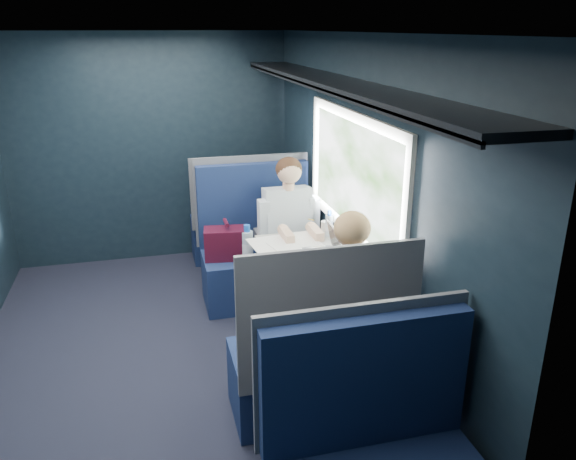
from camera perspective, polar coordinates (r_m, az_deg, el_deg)
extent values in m
cube|color=black|center=(4.37, -11.81, -12.88)|extent=(2.80, 4.20, 0.01)
cube|color=black|center=(4.15, 7.38, 3.24)|extent=(0.10, 4.20, 2.30)
cube|color=black|center=(5.96, -13.78, 7.94)|extent=(2.80, 0.10, 2.30)
cube|color=black|center=(1.94, -10.51, -17.98)|extent=(2.80, 0.10, 2.30)
cube|color=silver|center=(3.69, -14.52, 19.62)|extent=(2.80, 4.20, 0.10)
cube|color=#EEE8CF|center=(4.00, 6.78, 11.36)|extent=(0.03, 1.84, 0.07)
cube|color=#EEE8CF|center=(4.21, 6.31, -0.15)|extent=(0.03, 1.84, 0.07)
cube|color=#EEE8CF|center=(3.31, 11.93, 1.65)|extent=(0.03, 0.07, 0.78)
cube|color=#EEE8CF|center=(4.90, 2.87, 7.99)|extent=(0.03, 0.07, 0.78)
cube|color=black|center=(3.92, 4.69, 14.72)|extent=(0.36, 4.10, 0.04)
cube|color=black|center=(3.87, 2.22, 14.40)|extent=(0.02, 4.10, 0.03)
cube|color=red|center=(3.98, 6.92, 13.42)|extent=(0.01, 0.10, 0.12)
cylinder|color=#54565E|center=(4.29, -0.26, -7.57)|extent=(0.08, 0.08, 0.70)
cube|color=#B5B5B0|center=(4.18, 2.13, -2.78)|extent=(0.62, 1.00, 0.04)
cube|color=#0D183C|center=(5.02, -2.78, -4.88)|extent=(1.00, 0.50, 0.45)
cube|color=#0D183C|center=(5.08, -3.58, 2.66)|extent=(1.00, 0.10, 0.75)
cube|color=#54565E|center=(5.13, -3.70, 3.10)|extent=(1.04, 0.03, 0.82)
cube|color=#54565E|center=(4.85, -2.72, -1.64)|extent=(0.06, 0.40, 0.20)
cube|color=#420E20|center=(4.84, -6.24, -1.36)|extent=(0.40, 0.25, 0.27)
cylinder|color=#420E20|center=(4.77, -6.32, 0.76)|extent=(0.05, 0.16, 0.03)
cylinder|color=silver|center=(4.77, -4.14, -1.65)|extent=(0.10, 0.10, 0.26)
cylinder|color=blue|center=(4.71, -4.19, 0.17)|extent=(0.05, 0.05, 0.06)
cube|color=#0D183C|center=(3.70, 2.33, -14.76)|extent=(1.00, 0.50, 0.45)
cube|color=#0D183C|center=(3.15, 4.06, -8.76)|extent=(1.00, 0.10, 0.75)
cube|color=#54565E|center=(3.09, 4.39, -8.82)|extent=(1.04, 0.03, 0.82)
cube|color=#54565E|center=(3.57, 2.17, -10.03)|extent=(0.06, 0.40, 0.20)
cube|color=#0D183C|center=(6.02, -4.91, -0.60)|extent=(1.00, 0.40, 0.45)
cube|color=#0D183C|center=(5.62, -4.66, 3.86)|extent=(1.00, 0.10, 0.66)
cube|color=#54565E|center=(5.57, -4.57, 3.91)|extent=(1.04, 0.03, 0.72)
cube|color=#0D183C|center=(2.73, 7.85, -15.03)|extent=(1.00, 0.10, 0.66)
cube|color=#54565E|center=(2.76, 7.43, -14.07)|extent=(1.04, 0.03, 0.72)
cube|color=black|center=(4.83, 0.41, -1.97)|extent=(0.36, 0.44, 0.16)
cube|color=black|center=(4.78, 1.02, -6.23)|extent=(0.32, 0.12, 0.45)
cube|color=#AFBECF|center=(4.89, -0.06, 1.43)|extent=(0.40, 0.29, 0.53)
cylinder|color=#D8A88C|center=(4.77, 0.06, 4.47)|extent=(0.10, 0.10, 0.06)
sphere|color=#D8A88C|center=(4.72, 0.12, 5.99)|extent=(0.21, 0.21, 0.21)
sphere|color=#382114|center=(4.73, 0.07, 6.21)|extent=(0.22, 0.22, 0.22)
cube|color=#AFBECF|center=(4.80, -2.49, 1.07)|extent=(0.09, 0.12, 0.34)
cube|color=#AFBECF|center=(4.91, 2.54, 1.49)|extent=(0.09, 0.12, 0.34)
cube|color=black|center=(3.73, 5.50, -9.11)|extent=(0.36, 0.44, 0.16)
cube|color=black|center=(4.04, 4.39, -11.56)|extent=(0.32, 0.12, 0.45)
cube|color=black|center=(3.48, 6.53, -6.73)|extent=(0.40, 0.29, 0.53)
cylinder|color=#D8A88C|center=(3.40, 6.48, -2.21)|extent=(0.10, 0.10, 0.06)
sphere|color=#D8A88C|center=(3.36, 6.45, 0.04)|extent=(0.21, 0.21, 0.21)
sphere|color=tan|center=(3.35, 6.55, 0.20)|extent=(0.22, 0.22, 0.22)
cube|color=black|center=(3.44, 2.84, -6.89)|extent=(0.09, 0.12, 0.34)
cube|color=black|center=(3.59, 9.61, -6.01)|extent=(0.09, 0.12, 0.34)
cube|color=tan|center=(3.37, 6.97, -5.35)|extent=(0.26, 0.07, 0.36)
cube|color=white|center=(4.21, 0.61, -2.22)|extent=(0.62, 0.82, 0.01)
cube|color=silver|center=(4.16, 3.34, -2.48)|extent=(0.24, 0.31, 0.01)
cube|color=silver|center=(4.15, 4.79, -0.87)|extent=(0.02, 0.30, 0.21)
cube|color=black|center=(4.15, 4.70, -0.88)|extent=(0.02, 0.26, 0.17)
cylinder|color=silver|center=(4.52, 4.21, 0.45)|extent=(0.06, 0.06, 0.18)
cylinder|color=blue|center=(4.48, 4.24, 1.75)|extent=(0.04, 0.04, 0.04)
cylinder|color=white|center=(4.62, 3.81, 0.34)|extent=(0.07, 0.07, 0.09)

